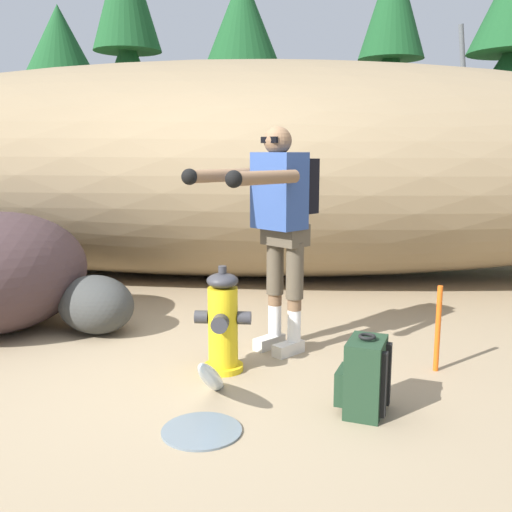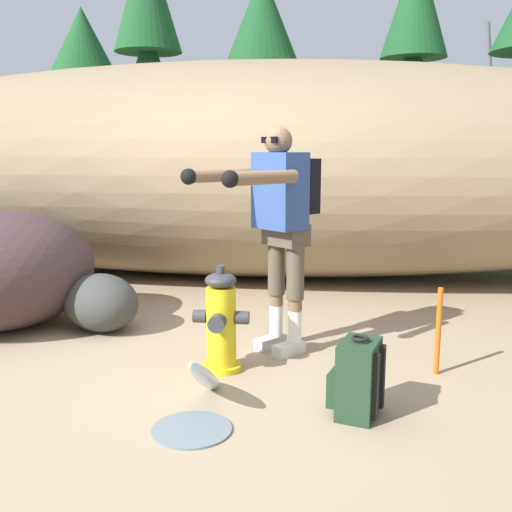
% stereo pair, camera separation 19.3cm
% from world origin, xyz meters
% --- Properties ---
extents(ground_plane, '(56.00, 56.00, 0.04)m').
position_xyz_m(ground_plane, '(0.00, 0.00, -0.02)').
color(ground_plane, '#998466').
extents(dirt_embankment, '(12.65, 3.20, 2.51)m').
position_xyz_m(dirt_embankment, '(0.00, 3.33, 1.26)').
color(dirt_embankment, '#897556').
rests_on(dirt_embankment, ground_plane).
extents(fire_hydrant, '(0.38, 0.33, 0.73)m').
position_xyz_m(fire_hydrant, '(0.28, 0.12, 0.34)').
color(fire_hydrant, gold).
rests_on(fire_hydrant, ground_plane).
extents(hydrant_water_jet, '(0.44, 0.99, 0.53)m').
position_xyz_m(hydrant_water_jet, '(0.28, -0.48, 0.12)').
color(hydrant_water_jet, silver).
rests_on(hydrant_water_jet, ground_plane).
extents(utility_worker, '(0.93, 0.98, 1.66)m').
position_xyz_m(utility_worker, '(0.64, 0.54, 1.06)').
color(utility_worker, beige).
rests_on(utility_worker, ground_plane).
extents(spare_backpack, '(0.34, 0.34, 0.47)m').
position_xyz_m(spare_backpack, '(1.17, -0.47, 0.22)').
color(spare_backpack, '#1E3823').
rests_on(spare_backpack, ground_plane).
extents(boulder_small, '(0.89, 0.84, 0.48)m').
position_xyz_m(boulder_small, '(-0.89, 0.88, 0.24)').
color(boulder_small, '#393B39').
rests_on(boulder_small, ground_plane).
extents(pine_tree_far_left, '(2.91, 2.91, 4.86)m').
position_xyz_m(pine_tree_far_left, '(-4.96, 10.37, 2.68)').
color(pine_tree_far_left, '#47331E').
rests_on(pine_tree_far_left, ground_plane).
extents(pine_tree_left, '(2.20, 2.20, 5.98)m').
position_xyz_m(pine_tree_left, '(-2.87, 8.87, 3.12)').
color(pine_tree_left, '#47331E').
rests_on(pine_tree_left, ground_plane).
extents(pine_tree_center, '(2.63, 2.63, 5.19)m').
position_xyz_m(pine_tree_center, '(-0.48, 9.21, 2.77)').
color(pine_tree_center, '#47331E').
rests_on(pine_tree_center, ground_plane).
extents(pine_tree_right, '(2.48, 2.48, 6.30)m').
position_xyz_m(pine_tree_right, '(2.96, 11.44, 3.24)').
color(pine_tree_right, '#47331E').
rests_on(pine_tree_right, ground_plane).
extents(survey_stake, '(0.04, 0.04, 0.60)m').
position_xyz_m(survey_stake, '(1.74, 0.23, 0.30)').
color(survey_stake, '#E55914').
rests_on(survey_stake, ground_plane).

